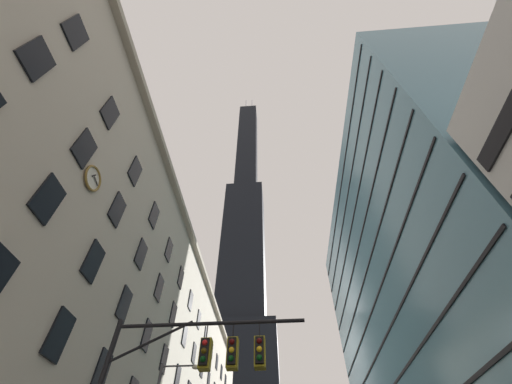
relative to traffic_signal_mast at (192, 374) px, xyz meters
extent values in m
cube|color=beige|center=(-14.30, 25.49, 8.33)|extent=(13.58, 73.63, 27.63)
cube|color=#B2A893|center=(-7.26, 25.49, 21.45)|extent=(0.70, 73.63, 0.60)
cube|color=black|center=(-7.46, 2.68, 2.71)|extent=(0.14, 1.40, 2.20)
cube|color=black|center=(-7.46, 7.68, 2.71)|extent=(0.14, 1.40, 2.20)
cube|color=black|center=(-7.46, -2.32, 6.91)|extent=(0.14, 1.40, 2.20)
cube|color=black|center=(-7.46, 2.68, 6.91)|extent=(0.14, 1.40, 2.20)
cube|color=black|center=(-7.46, 7.68, 6.91)|extent=(0.14, 1.40, 2.20)
cube|color=black|center=(-7.46, 12.68, 6.91)|extent=(0.14, 1.40, 2.20)
cube|color=black|center=(-7.46, 17.68, 6.91)|extent=(0.14, 1.40, 2.20)
cube|color=black|center=(-7.46, 22.68, 6.91)|extent=(0.14, 1.40, 2.20)
cube|color=black|center=(-7.46, -7.32, 11.11)|extent=(0.14, 1.40, 2.20)
cube|color=black|center=(-7.46, -2.32, 11.11)|extent=(0.14, 1.40, 2.20)
cube|color=black|center=(-7.46, 2.68, 11.11)|extent=(0.14, 1.40, 2.20)
cube|color=black|center=(-7.46, 7.68, 11.11)|extent=(0.14, 1.40, 2.20)
cube|color=black|center=(-7.46, 12.68, 11.11)|extent=(0.14, 1.40, 2.20)
cube|color=black|center=(-7.46, 17.68, 11.11)|extent=(0.14, 1.40, 2.20)
cube|color=black|center=(-7.46, 22.68, 11.11)|extent=(0.14, 1.40, 2.20)
cube|color=black|center=(-7.46, 27.68, 11.11)|extent=(0.14, 1.40, 2.20)
cube|color=black|center=(-7.46, 32.68, 11.11)|extent=(0.14, 1.40, 2.20)
cube|color=black|center=(-7.46, 37.68, 11.11)|extent=(0.14, 1.40, 2.20)
cube|color=black|center=(-7.46, -7.32, 15.31)|extent=(0.14, 1.40, 2.20)
cube|color=black|center=(-7.46, -2.32, 15.31)|extent=(0.14, 1.40, 2.20)
cube|color=black|center=(-7.46, 2.68, 15.31)|extent=(0.14, 1.40, 2.20)
cube|color=black|center=(-7.46, 7.68, 15.31)|extent=(0.14, 1.40, 2.20)
cube|color=black|center=(-7.46, 12.68, 15.31)|extent=(0.14, 1.40, 2.20)
cube|color=black|center=(-7.46, 17.68, 15.31)|extent=(0.14, 1.40, 2.20)
cube|color=black|center=(-7.46, 22.68, 15.31)|extent=(0.14, 1.40, 2.20)
cube|color=black|center=(-7.46, 27.68, 15.31)|extent=(0.14, 1.40, 2.20)
cube|color=black|center=(-7.46, 32.68, 15.31)|extent=(0.14, 1.40, 2.20)
cube|color=black|center=(-7.46, 37.68, 15.31)|extent=(0.14, 1.40, 2.20)
cube|color=black|center=(-7.46, 42.68, 15.31)|extent=(0.14, 1.40, 2.20)
cube|color=black|center=(-7.46, 47.68, 15.31)|extent=(0.14, 1.40, 2.20)
cube|color=black|center=(-7.46, 52.68, 15.31)|extent=(0.14, 1.40, 2.20)
torus|color=olive|center=(-7.39, -0.66, 10.40)|extent=(0.15, 1.60, 1.60)
cylinder|color=silver|center=(-7.43, -0.66, 10.40)|extent=(0.05, 1.38, 1.38)
cube|color=black|center=(-7.36, -0.75, 10.56)|extent=(0.03, 0.27, 0.40)
cube|color=black|center=(-7.36, -0.38, 10.47)|extent=(0.03, 0.61, 0.20)
cube|color=black|center=(-10.05, 93.85, 76.21)|extent=(17.27, 17.27, 68.79)
cube|color=black|center=(-10.05, 93.85, 153.60)|extent=(11.10, 11.10, 85.99)
cylinder|color=silver|center=(-12.27, 93.85, 206.31)|extent=(1.20, 1.20, 19.44)
cylinder|color=silver|center=(-7.83, 93.85, 206.31)|extent=(1.20, 1.20, 19.44)
cube|color=teal|center=(24.33, 24.73, 16.06)|extent=(19.67, 48.97, 43.09)
cube|color=black|center=(14.45, 24.73, 6.51)|extent=(0.12, 47.97, 0.24)
cube|color=black|center=(14.45, 24.73, 10.51)|extent=(0.12, 47.97, 0.24)
cube|color=black|center=(14.45, 24.73, 14.51)|extent=(0.12, 47.97, 0.24)
cube|color=black|center=(14.45, 24.73, 18.51)|extent=(0.12, 47.97, 0.24)
cube|color=black|center=(14.45, 24.73, 22.51)|extent=(0.12, 47.97, 0.24)
cube|color=black|center=(14.45, 24.73, 26.51)|extent=(0.12, 47.97, 0.24)
cube|color=black|center=(14.45, 24.73, 30.51)|extent=(0.12, 47.97, 0.24)
cube|color=black|center=(14.45, 24.73, 34.51)|extent=(0.12, 47.97, 0.24)
cylinder|color=black|center=(0.46, -0.05, 1.71)|extent=(7.18, 0.14, 0.14)
cylinder|color=black|center=(-1.70, -0.05, 1.11)|extent=(2.95, 0.10, 1.50)
cylinder|color=black|center=(0.37, -0.05, 1.41)|extent=(0.04, 0.04, 0.60)
cube|color=black|center=(0.37, -0.05, 0.66)|extent=(0.30, 0.30, 0.90)
cube|color=olive|center=(0.37, 0.12, 0.66)|extent=(0.40, 0.40, 1.04)
sphere|color=red|center=(0.37, -0.21, 0.94)|extent=(0.20, 0.20, 0.20)
sphere|color=#4B3A08|center=(0.37, -0.21, 0.66)|extent=(0.20, 0.20, 0.20)
sphere|color=#083D10|center=(0.37, -0.21, 0.38)|extent=(0.20, 0.20, 0.20)
cylinder|color=black|center=(1.36, -0.05, 1.41)|extent=(0.04, 0.04, 0.60)
cube|color=black|center=(1.36, -0.05, 0.66)|extent=(0.30, 0.30, 0.90)
cube|color=olive|center=(1.36, 0.12, 0.66)|extent=(0.40, 0.40, 1.04)
sphere|color=#450808|center=(1.36, -0.21, 0.94)|extent=(0.20, 0.20, 0.20)
sphere|color=yellow|center=(1.36, -0.21, 0.66)|extent=(0.20, 0.20, 0.20)
sphere|color=#083D10|center=(1.36, -0.21, 0.38)|extent=(0.20, 0.20, 0.20)
cylinder|color=black|center=(2.34, -0.05, 1.41)|extent=(0.04, 0.04, 0.60)
cube|color=black|center=(2.34, -0.05, 0.66)|extent=(0.30, 0.30, 0.90)
cube|color=olive|center=(2.34, 0.12, 0.66)|extent=(0.40, 0.40, 1.04)
sphere|color=#450808|center=(2.34, -0.21, 0.94)|extent=(0.20, 0.20, 0.20)
sphere|color=yellow|center=(2.34, -0.21, 0.66)|extent=(0.20, 0.20, 0.20)
sphere|color=#083D10|center=(2.34, -0.21, 0.38)|extent=(0.20, 0.20, 0.20)
cylinder|color=#47474C|center=(-3.18, 8.71, 3.24)|extent=(2.16, 0.10, 0.10)
ellipsoid|color=#EFE5C6|center=(-2.10, 8.71, 3.14)|extent=(0.56, 0.32, 0.24)
camera|label=1|loc=(3.08, -11.61, -3.71)|focal=21.80mm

